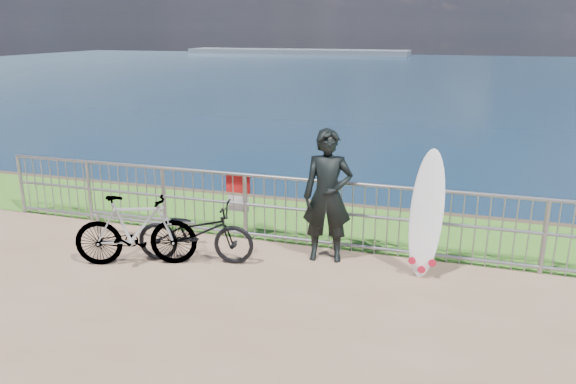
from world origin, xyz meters
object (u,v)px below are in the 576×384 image
(bicycle_near, at_px, (195,233))
(surfboard, at_px, (426,218))
(surfer, at_px, (328,196))
(bicycle_far, at_px, (136,230))

(bicycle_near, bearing_deg, surfboard, -90.70)
(surfboard, bearing_deg, surfer, 176.77)
(surfboard, height_order, bicycle_near, surfboard)
(surfer, bearing_deg, bicycle_far, -168.48)
(bicycle_near, xyz_separation_m, bicycle_far, (-0.78, -0.36, 0.07))
(surfboard, bearing_deg, bicycle_far, -166.54)
(surfer, distance_m, surfboard, 1.44)
(bicycle_near, bearing_deg, surfer, -80.70)
(surfer, relative_size, bicycle_far, 1.12)
(bicycle_far, bearing_deg, bicycle_near, -85.04)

